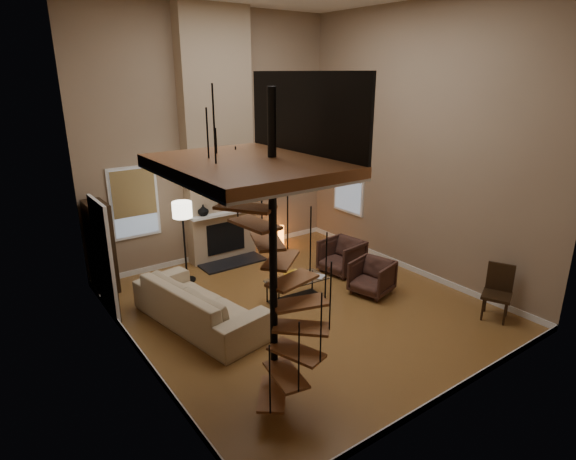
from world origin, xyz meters
TOP-DOWN VIEW (x-y plane):
  - ground at (0.00, 0.00)m, footprint 6.00×6.50m
  - back_wall at (0.00, 3.25)m, footprint 6.00×0.02m
  - front_wall at (0.00, -3.25)m, footprint 6.00×0.02m
  - left_wall at (-3.00, 0.00)m, footprint 0.02×6.50m
  - right_wall at (3.00, 0.00)m, footprint 0.02×6.50m
  - baseboard_back at (0.00, 3.24)m, footprint 6.00×0.02m
  - baseboard_front at (0.00, -3.24)m, footprint 6.00×0.02m
  - baseboard_left at (-2.99, 0.00)m, footprint 0.02×6.50m
  - baseboard_right at (2.99, 0.00)m, footprint 0.02×6.50m
  - chimney_breast at (0.00, 3.06)m, footprint 1.60×0.38m
  - hearth at (0.00, 2.57)m, footprint 1.50×0.60m
  - firebox at (0.00, 2.86)m, footprint 0.95×0.02m
  - mantel at (0.00, 2.78)m, footprint 1.70×0.18m
  - mirror_frame at (0.00, 2.84)m, footprint 0.94×0.10m
  - mirror_disc at (0.00, 2.85)m, footprint 0.80×0.01m
  - vase_left at (-0.55, 2.82)m, footprint 0.24×0.24m
  - vase_right at (0.60, 2.82)m, footprint 0.20×0.20m
  - window_back at (-1.90, 3.22)m, footprint 1.02×0.06m
  - window_right at (2.97, 2.00)m, footprint 0.06×1.02m
  - entry_door at (-2.95, 1.80)m, footprint 0.10×1.05m
  - loft at (-2.04, -1.80)m, footprint 1.70×2.20m
  - spiral_stair at (-1.78, -1.79)m, footprint 1.47×1.47m
  - hutch at (-2.77, 2.79)m, footprint 0.37×0.79m
  - sofa at (-1.81, 0.53)m, footprint 1.51×2.82m
  - armchair_near at (1.79, 0.79)m, footprint 0.93×0.91m
  - armchair_far at (1.53, -0.36)m, footprint 0.90×0.89m
  - coffee_table at (0.08, 0.23)m, footprint 1.17×0.64m
  - bowl at (0.08, 0.28)m, footprint 0.40×0.40m
  - book at (0.43, 0.08)m, footprint 0.34×0.37m
  - floor_lamp at (-1.24, 2.32)m, footprint 0.40×0.40m
  - accent_lamp at (1.58, 2.92)m, footprint 0.15×0.15m
  - side_chair at (2.61, -2.33)m, footprint 0.63×0.63m

SIDE VIEW (x-z plane):
  - ground at x=0.00m, z-range -0.01..0.00m
  - hearth at x=0.00m, z-range 0.00..0.04m
  - baseboard_back at x=0.00m, z-range 0.00..0.12m
  - baseboard_front at x=0.00m, z-range 0.00..0.12m
  - baseboard_left at x=-2.99m, z-range 0.00..0.12m
  - baseboard_right at x=2.99m, z-range 0.00..0.12m
  - accent_lamp at x=1.58m, z-range -0.02..0.52m
  - coffee_table at x=0.08m, z-range 0.07..0.50m
  - armchair_near at x=1.79m, z-range -0.02..0.73m
  - armchair_far at x=1.53m, z-range 0.02..0.69m
  - sofa at x=-1.81m, z-range 0.00..0.79m
  - book at x=0.43m, z-range 0.45..0.48m
  - bowl at x=0.08m, z-range 0.45..0.55m
  - side_chair at x=2.61m, z-range 0.03..1.02m
  - firebox at x=0.00m, z-range 0.19..0.91m
  - hutch at x=-2.77m, z-range 0.07..1.83m
  - entry_door at x=-2.95m, z-range -0.03..2.13m
  - mantel at x=0.00m, z-range 1.12..1.18m
  - vase_right at x=0.60m, z-range 1.18..1.39m
  - vase_left at x=-0.55m, z-range 1.18..1.43m
  - floor_lamp at x=-1.24m, z-range 0.56..2.27m
  - window_back at x=-1.90m, z-range 0.86..2.38m
  - window_right at x=2.97m, z-range 0.87..2.39m
  - spiral_stair at x=-1.78m, z-range -0.25..3.81m
  - mirror_frame at x=0.00m, z-range 1.48..2.42m
  - mirror_disc at x=0.00m, z-range 1.55..2.35m
  - back_wall at x=0.00m, z-range 0.00..5.50m
  - front_wall at x=0.00m, z-range 0.00..5.50m
  - left_wall at x=-3.00m, z-range 0.00..5.50m
  - right_wall at x=3.00m, z-range 0.00..5.50m
  - chimney_breast at x=0.00m, z-range 0.00..5.50m
  - loft at x=-2.04m, z-range 2.69..3.78m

